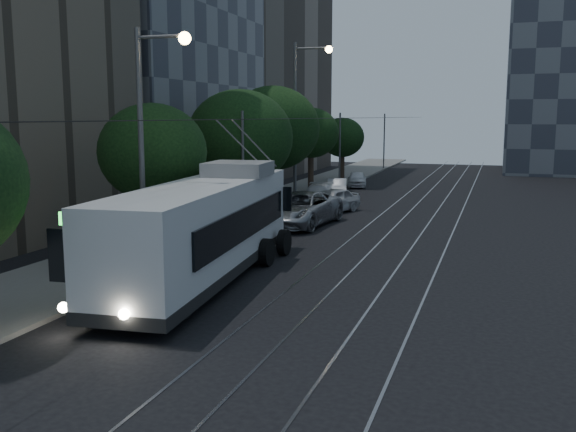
# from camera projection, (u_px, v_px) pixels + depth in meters

# --- Properties ---
(ground) EXTENTS (120.00, 120.00, 0.00)m
(ground) POSITION_uv_depth(u_px,v_px,m) (277.00, 291.00, 21.19)
(ground) COLOR black
(ground) RESTS_ON ground
(sidewalk) EXTENTS (5.00, 90.00, 0.15)m
(sidewalk) POSITION_uv_depth(u_px,v_px,m) (270.00, 203.00, 42.27)
(sidewalk) COLOR slate
(sidewalk) RESTS_ON ground
(tram_rails) EXTENTS (4.52, 90.00, 0.02)m
(tram_rails) POSITION_uv_depth(u_px,v_px,m) (424.00, 211.00, 39.16)
(tram_rails) COLOR gray
(tram_rails) RESTS_ON ground
(overhead_wires) EXTENTS (2.23, 90.00, 6.00)m
(overhead_wires) POSITION_uv_depth(u_px,v_px,m) (307.00, 152.00, 40.96)
(overhead_wires) COLOR black
(overhead_wires) RESTS_ON ground
(building_glass_mid) EXTENTS (14.40, 18.40, 26.80)m
(building_glass_mid) POSITION_uv_depth(u_px,v_px,m) (128.00, 7.00, 45.68)
(building_glass_mid) COLOR #3B3F4B
(building_glass_mid) RESTS_ON ground
(trolleybus) EXTENTS (4.01, 13.35, 5.63)m
(trolleybus) POSITION_uv_depth(u_px,v_px,m) (205.00, 229.00, 22.45)
(trolleybus) COLOR silver
(trolleybus) RESTS_ON ground
(pickup_silver) EXTENTS (3.54, 6.62, 1.77)m
(pickup_silver) POSITION_uv_depth(u_px,v_px,m) (300.00, 209.00, 33.83)
(pickup_silver) COLOR #97999E
(pickup_silver) RESTS_ON ground
(car_white_a) EXTENTS (3.16, 4.70, 1.48)m
(car_white_a) POSITION_uv_depth(u_px,v_px,m) (331.00, 201.00, 38.28)
(car_white_a) COLOR #B5B4B9
(car_white_a) RESTS_ON ground
(car_white_b) EXTENTS (2.62, 4.89, 1.35)m
(car_white_b) POSITION_uv_depth(u_px,v_px,m) (318.00, 195.00, 41.35)
(car_white_b) COLOR silver
(car_white_b) RESTS_ON ground
(car_white_c) EXTENTS (2.27, 4.10, 1.28)m
(car_white_c) POSITION_uv_depth(u_px,v_px,m) (337.00, 188.00, 46.06)
(car_white_c) COLOR #B6B6BB
(car_white_c) RESTS_ON ground
(car_white_d) EXTENTS (2.21, 3.95, 1.27)m
(car_white_d) POSITION_uv_depth(u_px,v_px,m) (357.00, 179.00, 52.36)
(car_white_d) COLOR white
(car_white_d) RESTS_ON ground
(tree_1) EXTENTS (4.53, 4.53, 6.28)m
(tree_1) POSITION_uv_depth(u_px,v_px,m) (153.00, 153.00, 26.74)
(tree_1) COLOR #33261C
(tree_1) RESTS_ON ground
(tree_2) EXTENTS (5.68, 5.68, 7.16)m
(tree_2) POSITION_uv_depth(u_px,v_px,m) (240.00, 138.00, 34.29)
(tree_2) COLOR #33261C
(tree_2) RESTS_ON ground
(tree_3) EXTENTS (5.70, 5.70, 7.57)m
(tree_3) POSITION_uv_depth(u_px,v_px,m) (273.00, 128.00, 39.12)
(tree_3) COLOR #33261C
(tree_3) RESTS_ON ground
(tree_4) EXTENTS (4.22, 4.22, 6.38)m
(tree_4) POSITION_uv_depth(u_px,v_px,m) (311.00, 133.00, 48.67)
(tree_4) COLOR #33261C
(tree_4) RESTS_ON ground
(tree_5) EXTENTS (3.83, 3.83, 5.62)m
(tree_5) POSITION_uv_depth(u_px,v_px,m) (342.00, 138.00, 56.17)
(tree_5) COLOR #33261C
(tree_5) RESTS_ON ground
(streetlamp_near) EXTENTS (2.17, 0.44, 8.82)m
(streetlamp_near) POSITION_uv_depth(u_px,v_px,m) (150.00, 126.00, 22.89)
(streetlamp_near) COLOR #5B5B5E
(streetlamp_near) RESTS_ON ground
(streetlamp_far) EXTENTS (2.47, 0.44, 10.24)m
(streetlamp_far) POSITION_uv_depth(u_px,v_px,m) (301.00, 109.00, 39.82)
(streetlamp_far) COLOR #5B5B5E
(streetlamp_far) RESTS_ON ground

